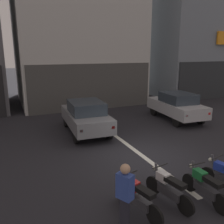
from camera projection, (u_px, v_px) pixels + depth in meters
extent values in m
plane|color=#232328|center=(144.00, 157.00, 9.31)|extent=(120.00, 120.00, 0.00)
cube|color=silver|center=(93.00, 119.00, 14.63)|extent=(0.20, 18.00, 0.01)
cube|color=silver|center=(74.00, 18.00, 19.40)|extent=(9.20, 8.78, 13.23)
cube|color=#454543|center=(93.00, 87.00, 16.67)|extent=(8.83, 0.10, 3.20)
cube|color=#292C30|center=(218.00, 80.00, 20.96)|extent=(8.64, 0.10, 3.20)
cylinder|color=black|center=(66.00, 121.00, 13.00)|extent=(0.22, 0.65, 0.64)
cylinder|color=black|center=(93.00, 119.00, 13.53)|extent=(0.22, 0.65, 0.64)
cylinder|color=black|center=(76.00, 137.00, 10.64)|extent=(0.22, 0.65, 0.64)
cylinder|color=black|center=(109.00, 133.00, 11.16)|extent=(0.22, 0.65, 0.64)
cube|color=slate|center=(86.00, 118.00, 11.98)|extent=(2.00, 4.20, 0.66)
cube|color=#2D3842|center=(86.00, 107.00, 11.69)|extent=(1.66, 2.06, 0.56)
cube|color=red|center=(81.00, 131.00, 9.89)|extent=(0.14, 0.07, 0.12)
cube|color=red|center=(113.00, 127.00, 10.37)|extent=(0.14, 0.07, 0.12)
cylinder|color=black|center=(154.00, 110.00, 15.40)|extent=(0.24, 0.65, 0.64)
cylinder|color=black|center=(175.00, 109.00, 15.89)|extent=(0.24, 0.65, 0.64)
cylinder|color=black|center=(177.00, 121.00, 13.01)|extent=(0.24, 0.65, 0.64)
cylinder|color=black|center=(200.00, 119.00, 13.50)|extent=(0.24, 0.65, 0.64)
cube|color=#B7BABF|center=(176.00, 107.00, 14.35)|extent=(2.12, 4.24, 0.66)
cube|color=#2D3842|center=(178.00, 98.00, 14.06)|extent=(1.72, 2.10, 0.56)
cube|color=red|center=(187.00, 116.00, 12.26)|extent=(0.14, 0.07, 0.12)
cube|color=red|center=(209.00, 114.00, 12.70)|extent=(0.14, 0.07, 0.12)
cylinder|color=black|center=(123.00, 194.00, 6.45)|extent=(0.19, 0.52, 0.52)
cylinder|color=black|center=(155.00, 216.00, 5.57)|extent=(0.19, 0.52, 0.52)
cube|color=#38383D|center=(139.00, 201.00, 5.95)|extent=(0.37, 0.76, 0.22)
cube|color=black|center=(144.00, 191.00, 5.74)|extent=(0.35, 0.63, 0.12)
cube|color=red|center=(132.00, 185.00, 6.06)|extent=(0.30, 0.40, 0.24)
cylinder|color=#4C4C51|center=(127.00, 184.00, 6.25)|extent=(0.12, 0.25, 0.70)
cylinder|color=black|center=(129.00, 174.00, 6.11)|extent=(0.54, 0.16, 0.04)
sphere|color=silver|center=(124.00, 176.00, 6.31)|extent=(0.12, 0.12, 0.12)
cylinder|color=black|center=(153.00, 185.00, 6.86)|extent=(0.16, 0.52, 0.52)
cylinder|color=black|center=(186.00, 206.00, 5.94)|extent=(0.16, 0.52, 0.52)
cube|color=#38383D|center=(170.00, 192.00, 6.34)|extent=(0.33, 0.76, 0.22)
cube|color=black|center=(175.00, 183.00, 6.13)|extent=(0.33, 0.63, 0.12)
cube|color=silver|center=(163.00, 177.00, 6.46)|extent=(0.28, 0.39, 0.24)
cylinder|color=#4C4C51|center=(157.00, 176.00, 6.65)|extent=(0.11, 0.25, 0.70)
cylinder|color=black|center=(160.00, 166.00, 6.51)|extent=(0.55, 0.14, 0.04)
sphere|color=silver|center=(154.00, 168.00, 6.71)|extent=(0.12, 0.12, 0.12)
cylinder|color=black|center=(189.00, 182.00, 7.00)|extent=(0.08, 0.52, 0.52)
cylinder|color=black|center=(221.00, 205.00, 5.99)|extent=(0.08, 0.52, 0.52)
cube|color=#38383D|center=(206.00, 190.00, 6.42)|extent=(0.21, 0.74, 0.22)
cube|color=black|center=(212.00, 181.00, 6.20)|extent=(0.23, 0.60, 0.12)
cube|color=#1E7238|center=(200.00, 175.00, 6.57)|extent=(0.22, 0.36, 0.24)
cylinder|color=#4C4C51|center=(194.00, 173.00, 6.78)|extent=(0.07, 0.24, 0.70)
cylinder|color=black|center=(197.00, 164.00, 6.63)|extent=(0.55, 0.04, 0.04)
sphere|color=silver|center=(191.00, 166.00, 6.85)|extent=(0.12, 0.12, 0.12)
cylinder|color=black|center=(208.00, 175.00, 7.41)|extent=(0.19, 0.52, 0.52)
cube|color=#233DB7|center=(221.00, 167.00, 7.02)|extent=(0.30, 0.40, 0.24)
cylinder|color=#4C4C51|center=(214.00, 166.00, 7.20)|extent=(0.12, 0.25, 0.70)
cylinder|color=black|center=(217.00, 157.00, 7.06)|extent=(0.54, 0.16, 0.04)
sphere|color=silver|center=(210.00, 159.00, 7.26)|extent=(0.12, 0.12, 0.12)
cylinder|color=#23232D|center=(125.00, 215.00, 5.34)|extent=(0.24, 0.24, 0.86)
cube|color=#334CA5|center=(125.00, 186.00, 5.17)|extent=(0.36, 0.42, 0.58)
sphere|color=tan|center=(125.00, 169.00, 5.07)|extent=(0.22, 0.22, 0.22)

